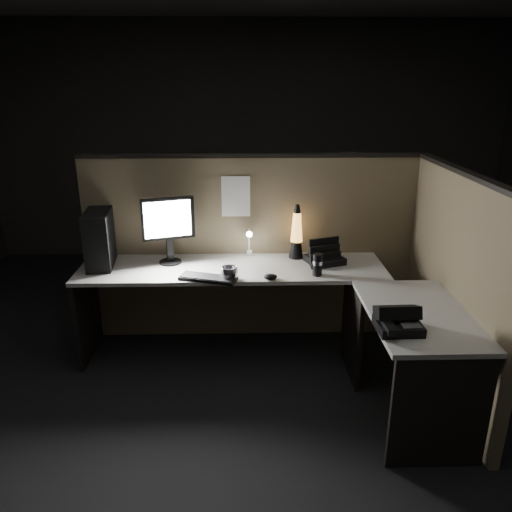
{
  "coord_description": "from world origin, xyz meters",
  "views": [
    {
      "loc": [
        -0.06,
        -2.92,
        2.07
      ],
      "look_at": [
        0.02,
        0.35,
        0.9
      ],
      "focal_mm": 35.0,
      "sensor_mm": 36.0,
      "label": 1
    }
  ],
  "objects_px": {
    "pc_tower": "(99,239)",
    "monitor": "(168,224)",
    "keyboard": "(208,278)",
    "lava_lamp": "(296,236)",
    "desk_phone": "(397,320)"
  },
  "relations": [
    {
      "from": "monitor",
      "to": "desk_phone",
      "type": "height_order",
      "value": "monitor"
    },
    {
      "from": "pc_tower",
      "to": "monitor",
      "type": "bearing_deg",
      "value": -1.63
    },
    {
      "from": "monitor",
      "to": "keyboard",
      "type": "xyz_separation_m",
      "value": [
        0.31,
        -0.36,
        -0.3
      ]
    },
    {
      "from": "pc_tower",
      "to": "keyboard",
      "type": "bearing_deg",
      "value": -27.53
    },
    {
      "from": "monitor",
      "to": "keyboard",
      "type": "height_order",
      "value": "monitor"
    },
    {
      "from": "monitor",
      "to": "desk_phone",
      "type": "relative_size",
      "value": 1.93
    },
    {
      "from": "pc_tower",
      "to": "desk_phone",
      "type": "bearing_deg",
      "value": -35.91
    },
    {
      "from": "monitor",
      "to": "lava_lamp",
      "type": "bearing_deg",
      "value": -12.82
    },
    {
      "from": "lava_lamp",
      "to": "keyboard",
      "type": "bearing_deg",
      "value": -146.4
    },
    {
      "from": "pc_tower",
      "to": "keyboard",
      "type": "relative_size",
      "value": 1.02
    },
    {
      "from": "pc_tower",
      "to": "desk_phone",
      "type": "xyz_separation_m",
      "value": [
        1.94,
        -1.08,
        -0.15
      ]
    },
    {
      "from": "keyboard",
      "to": "lava_lamp",
      "type": "xyz_separation_m",
      "value": [
        0.67,
        0.44,
        0.17
      ]
    },
    {
      "from": "keyboard",
      "to": "desk_phone",
      "type": "xyz_separation_m",
      "value": [
        1.12,
        -0.77,
        0.05
      ]
    },
    {
      "from": "pc_tower",
      "to": "monitor",
      "type": "relative_size",
      "value": 0.82
    },
    {
      "from": "keyboard",
      "to": "monitor",
      "type": "bearing_deg",
      "value": 148.76
    }
  ]
}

